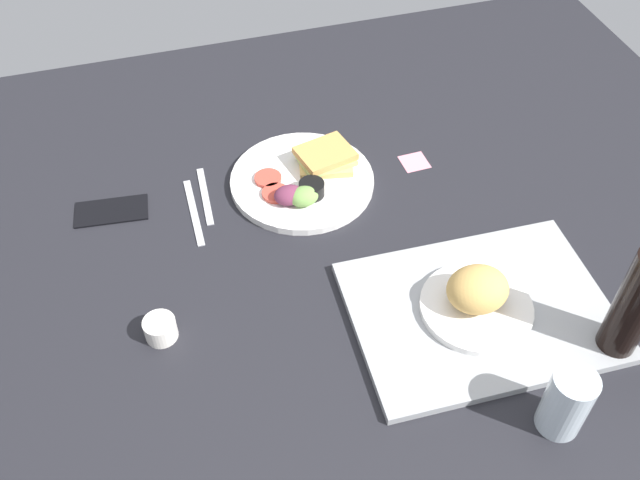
{
  "coord_description": "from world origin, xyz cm",
  "views": [
    {
      "loc": [
        27.23,
        88.46,
        100.83
      ],
      "look_at": [
        2.0,
        3.0,
        4.0
      ],
      "focal_mm": 39.74,
      "sensor_mm": 36.0,
      "label": 1
    }
  ],
  "objects_px": {
    "soda_bottle": "(634,307)",
    "knife": "(194,212)",
    "drinking_glass": "(566,402)",
    "serving_tray": "(480,311)",
    "espresso_cup": "(160,329)",
    "fork": "(205,195)",
    "plate_with_salad": "(305,179)",
    "bread_plate_near": "(477,297)",
    "sticky_note": "(414,162)",
    "cell_phone": "(111,210)"
  },
  "relations": [
    {
      "from": "serving_tray",
      "to": "espresso_cup",
      "type": "xyz_separation_m",
      "value": [
        0.54,
        -0.11,
        0.01
      ]
    },
    {
      "from": "drinking_glass",
      "to": "soda_bottle",
      "type": "distance_m",
      "value": 0.2
    },
    {
      "from": "espresso_cup",
      "to": "sticky_note",
      "type": "height_order",
      "value": "espresso_cup"
    },
    {
      "from": "bread_plate_near",
      "to": "knife",
      "type": "distance_m",
      "value": 0.58
    },
    {
      "from": "bread_plate_near",
      "to": "soda_bottle",
      "type": "distance_m",
      "value": 0.25
    },
    {
      "from": "knife",
      "to": "cell_phone",
      "type": "bearing_deg",
      "value": -106.78
    },
    {
      "from": "soda_bottle",
      "to": "knife",
      "type": "height_order",
      "value": "soda_bottle"
    },
    {
      "from": "fork",
      "to": "cell_phone",
      "type": "height_order",
      "value": "cell_phone"
    },
    {
      "from": "espresso_cup",
      "to": "sticky_note",
      "type": "distance_m",
      "value": 0.66
    },
    {
      "from": "espresso_cup",
      "to": "bread_plate_near",
      "type": "bearing_deg",
      "value": 168.47
    },
    {
      "from": "bread_plate_near",
      "to": "knife",
      "type": "relative_size",
      "value": 1.04
    },
    {
      "from": "serving_tray",
      "to": "cell_phone",
      "type": "bearing_deg",
      "value": -36.46
    },
    {
      "from": "fork",
      "to": "espresso_cup",
      "type": "bearing_deg",
      "value": -19.65
    },
    {
      "from": "serving_tray",
      "to": "plate_with_salad",
      "type": "xyz_separation_m",
      "value": [
        0.21,
        -0.41,
        0.01
      ]
    },
    {
      "from": "bread_plate_near",
      "to": "cell_phone",
      "type": "height_order",
      "value": "bread_plate_near"
    },
    {
      "from": "bread_plate_near",
      "to": "drinking_glass",
      "type": "relative_size",
      "value": 1.57
    },
    {
      "from": "espresso_cup",
      "to": "sticky_note",
      "type": "relative_size",
      "value": 1.0
    },
    {
      "from": "serving_tray",
      "to": "plate_with_salad",
      "type": "bearing_deg",
      "value": -63.4
    },
    {
      "from": "soda_bottle",
      "to": "fork",
      "type": "height_order",
      "value": "soda_bottle"
    },
    {
      "from": "cell_phone",
      "to": "sticky_note",
      "type": "height_order",
      "value": "cell_phone"
    },
    {
      "from": "bread_plate_near",
      "to": "cell_phone",
      "type": "xyz_separation_m",
      "value": [
        0.59,
        -0.44,
        -0.04
      ]
    },
    {
      "from": "serving_tray",
      "to": "espresso_cup",
      "type": "distance_m",
      "value": 0.56
    },
    {
      "from": "drinking_glass",
      "to": "knife",
      "type": "xyz_separation_m",
      "value": [
        0.47,
        -0.62,
        -0.06
      ]
    },
    {
      "from": "bread_plate_near",
      "to": "plate_with_salad",
      "type": "bearing_deg",
      "value": -64.47
    },
    {
      "from": "bread_plate_near",
      "to": "cell_phone",
      "type": "distance_m",
      "value": 0.74
    },
    {
      "from": "fork",
      "to": "sticky_note",
      "type": "distance_m",
      "value": 0.45
    },
    {
      "from": "drinking_glass",
      "to": "knife",
      "type": "relative_size",
      "value": 0.66
    },
    {
      "from": "bread_plate_near",
      "to": "plate_with_salad",
      "type": "xyz_separation_m",
      "value": [
        0.19,
        -0.41,
        -0.03
      ]
    },
    {
      "from": "plate_with_salad",
      "to": "cell_phone",
      "type": "xyz_separation_m",
      "value": [
        0.39,
        -0.03,
        -0.01
      ]
    },
    {
      "from": "serving_tray",
      "to": "knife",
      "type": "relative_size",
      "value": 2.37
    },
    {
      "from": "serving_tray",
      "to": "bread_plate_near",
      "type": "height_order",
      "value": "bread_plate_near"
    },
    {
      "from": "espresso_cup",
      "to": "sticky_note",
      "type": "xyz_separation_m",
      "value": [
        -0.58,
        -0.3,
        -0.02
      ]
    },
    {
      "from": "soda_bottle",
      "to": "serving_tray",
      "type": "bearing_deg",
      "value": -35.01
    },
    {
      "from": "fork",
      "to": "knife",
      "type": "height_order",
      "value": "same"
    },
    {
      "from": "knife",
      "to": "espresso_cup",
      "type": "bearing_deg",
      "value": -19.42
    },
    {
      "from": "drinking_glass",
      "to": "espresso_cup",
      "type": "height_order",
      "value": "drinking_glass"
    },
    {
      "from": "bread_plate_near",
      "to": "espresso_cup",
      "type": "relative_size",
      "value": 3.52
    },
    {
      "from": "espresso_cup",
      "to": "fork",
      "type": "relative_size",
      "value": 0.33
    },
    {
      "from": "knife",
      "to": "sticky_note",
      "type": "bearing_deg",
      "value": 92.59
    },
    {
      "from": "knife",
      "to": "cell_phone",
      "type": "height_order",
      "value": "cell_phone"
    },
    {
      "from": "sticky_note",
      "to": "cell_phone",
      "type": "bearing_deg",
      "value": -2.83
    },
    {
      "from": "knife",
      "to": "sticky_note",
      "type": "distance_m",
      "value": 0.48
    },
    {
      "from": "knife",
      "to": "bread_plate_near",
      "type": "bearing_deg",
      "value": 48.3
    },
    {
      "from": "bread_plate_near",
      "to": "sticky_note",
      "type": "distance_m",
      "value": 0.41
    },
    {
      "from": "bread_plate_near",
      "to": "plate_with_salad",
      "type": "relative_size",
      "value": 0.66
    },
    {
      "from": "drinking_glass",
      "to": "knife",
      "type": "height_order",
      "value": "drinking_glass"
    },
    {
      "from": "plate_with_salad",
      "to": "drinking_glass",
      "type": "height_order",
      "value": "drinking_glass"
    },
    {
      "from": "serving_tray",
      "to": "sticky_note",
      "type": "distance_m",
      "value": 0.41
    },
    {
      "from": "plate_with_salad",
      "to": "sticky_note",
      "type": "bearing_deg",
      "value": -179.63
    },
    {
      "from": "bread_plate_near",
      "to": "drinking_glass",
      "type": "bearing_deg",
      "value": 98.92
    }
  ]
}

